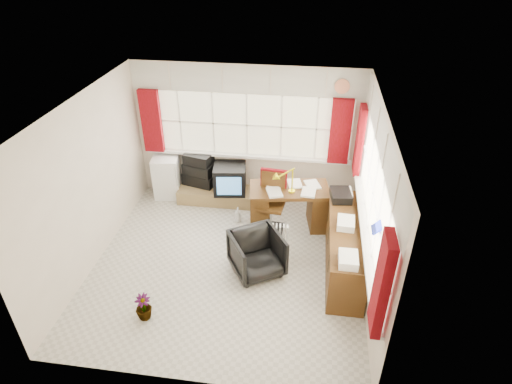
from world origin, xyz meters
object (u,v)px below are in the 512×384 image
Objects in this scene: desk_lamp at (293,175)px; radiator at (276,242)px; desk at (289,205)px; task_chair at (272,199)px; credenza at (345,246)px; tv_bench at (217,195)px; crt_tv at (230,179)px; mini_fridge at (167,177)px; office_chair at (257,254)px.

radiator is at bearing -104.05° from desk_lamp.
task_chair reaches higher than desk.
credenza is 1.43× the size of tv_bench.
crt_tv is (-2.01, 1.50, 0.12)m from credenza.
crt_tv is (-1.11, 0.57, 0.09)m from desk.
desk is at bearing 80.62° from radiator.
mini_fridge is (-1.22, 0.10, -0.11)m from crt_tv.
desk_lamp is at bearing 135.78° from credenza.
desk_lamp is 1.37m from credenza.
radiator is 1.05m from credenza.
radiator is at bearing 171.96° from credenza.
desk is 1.73× the size of mini_fridge.
desk reaches higher than crt_tv.
crt_tv reaches higher than tv_bench.
office_chair is at bearing -110.21° from desk_lamp.
credenza reaches higher than crt_tv.
tv_bench is at bearing -4.81° from mini_fridge.
tv_bench is at bearing 176.61° from crt_tv.
crt_tv is 0.79× the size of mini_fridge.
office_chair is 1.94m from crt_tv.
radiator is at bearing -54.12° from crt_tv.
office_chair is at bearing -67.38° from crt_tv.
task_chair is at bearing 54.15° from office_chair.
task_chair reaches higher than radiator.
task_chair is at bearing 144.05° from credenza.
desk_lamp reaches higher than tv_bench.
office_chair is 1.14× the size of crt_tv.
radiator is (0.24, 0.43, -0.10)m from office_chair.
crt_tv is 1.23m from mini_fridge.
task_chair is 0.53× the size of credenza.
mini_fridge is at bearing 164.01° from desk.
desk reaches higher than tv_bench.
desk_lamp is 1.45m from crt_tv.
desk is at bearing -15.99° from mini_fridge.
office_chair is at bearing -94.65° from task_chair.
office_chair is 0.50m from radiator.
office_chair is 0.51× the size of tv_bench.
desk_lamp is (0.04, -0.10, 0.65)m from desk.
desk_lamp is 0.42× the size of task_chair.
desk is at bearing -23.04° from tv_bench.
desk_lamp reaches higher than credenza.
desk_lamp is 0.57× the size of mini_fridge.
desk_lamp is 0.63× the size of office_chair.
desk_lamp is 0.32× the size of tv_bench.
desk_lamp is 2.58m from mini_fridge.
radiator is 1.70m from crt_tv.
tv_bench is 2.23× the size of crt_tv.
desk is 3.05× the size of desk_lamp.
desk is at bearing 133.89° from credenza.
tv_bench is (-1.11, 0.67, -0.44)m from task_chair.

